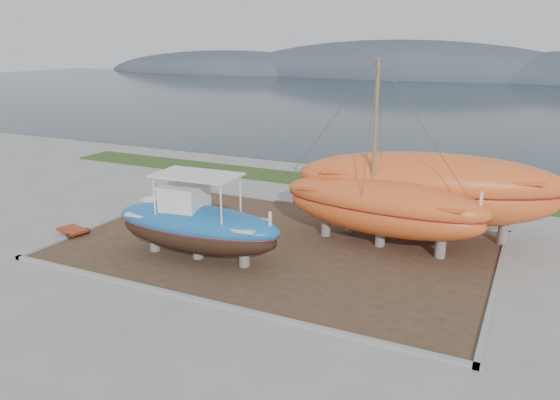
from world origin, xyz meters
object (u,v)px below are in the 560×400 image
at_px(white_dinghy, 172,210).
at_px(red_trailer, 73,232).
at_px(orange_sailboat, 384,156).
at_px(blue_caique, 197,217).
at_px(orange_bare_hull, 426,197).

xyz_separation_m(white_dinghy, red_trailer, (-3.05, -3.63, -0.49)).
bearing_deg(orange_sailboat, white_dinghy, -168.95).
relative_size(blue_caique, orange_sailboat, 0.81).
relative_size(orange_sailboat, red_trailer, 4.27).
bearing_deg(orange_sailboat, orange_bare_hull, 56.48).
relative_size(white_dinghy, orange_sailboat, 0.42).
distance_m(blue_caique, white_dinghy, 5.42).
height_order(white_dinghy, orange_bare_hull, orange_bare_hull).
xyz_separation_m(white_dinghy, orange_sailboat, (10.37, 1.13, 3.45)).
distance_m(orange_bare_hull, red_trailer, 16.47).
bearing_deg(blue_caique, orange_sailboat, 33.20).
bearing_deg(blue_caique, orange_bare_hull, 36.91).
distance_m(white_dinghy, orange_sailboat, 10.99).
bearing_deg(blue_caique, red_trailer, 178.13).
height_order(blue_caique, orange_bare_hull, orange_bare_hull).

